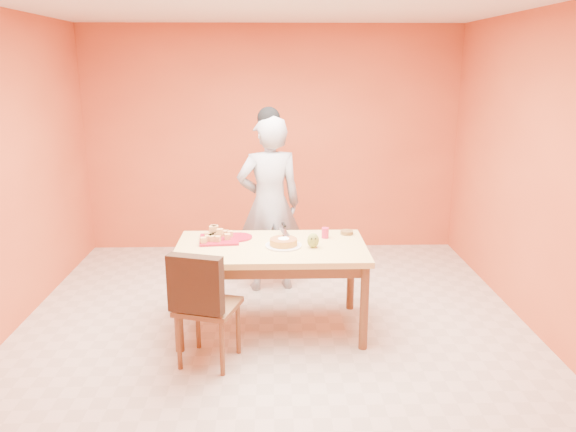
{
  "coord_description": "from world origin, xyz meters",
  "views": [
    {
      "loc": [
        0.0,
        -4.3,
        2.23
      ],
      "look_at": [
        0.13,
        0.3,
        0.99
      ],
      "focal_mm": 35.0,
      "sensor_mm": 36.0,
      "label": 1
    }
  ],
  "objects_px": {
    "red_dinner_plate": "(238,237)",
    "sponge_cake": "(283,242)",
    "magenta_glass": "(325,233)",
    "checker_tin": "(347,232)",
    "pastry_platter": "(219,239)",
    "person": "(269,205)",
    "dining_chair": "(208,304)",
    "egg_ornament": "(313,240)",
    "dining_table": "(271,256)"
  },
  "relations": [
    {
      "from": "red_dinner_plate",
      "to": "sponge_cake",
      "type": "distance_m",
      "value": 0.47
    },
    {
      "from": "magenta_glass",
      "to": "checker_tin",
      "type": "distance_m",
      "value": 0.23
    },
    {
      "from": "pastry_platter",
      "to": "red_dinner_plate",
      "type": "height_order",
      "value": "pastry_platter"
    },
    {
      "from": "person",
      "to": "checker_tin",
      "type": "bearing_deg",
      "value": 127.08
    },
    {
      "from": "sponge_cake",
      "to": "checker_tin",
      "type": "bearing_deg",
      "value": 29.91
    },
    {
      "from": "pastry_platter",
      "to": "sponge_cake",
      "type": "distance_m",
      "value": 0.58
    },
    {
      "from": "dining_chair",
      "to": "checker_tin",
      "type": "height_order",
      "value": "dining_chair"
    },
    {
      "from": "dining_chair",
      "to": "pastry_platter",
      "type": "height_order",
      "value": "dining_chair"
    },
    {
      "from": "egg_ornament",
      "to": "checker_tin",
      "type": "xyz_separation_m",
      "value": [
        0.33,
        0.37,
        -0.05
      ]
    },
    {
      "from": "pastry_platter",
      "to": "egg_ornament",
      "type": "bearing_deg",
      "value": -15.0
    },
    {
      "from": "egg_ornament",
      "to": "checker_tin",
      "type": "bearing_deg",
      "value": 30.92
    },
    {
      "from": "dining_table",
      "to": "dining_chair",
      "type": "bearing_deg",
      "value": -130.0
    },
    {
      "from": "pastry_platter",
      "to": "checker_tin",
      "type": "height_order",
      "value": "checker_tin"
    },
    {
      "from": "pastry_platter",
      "to": "red_dinner_plate",
      "type": "bearing_deg",
      "value": 23.4
    },
    {
      "from": "dining_chair",
      "to": "magenta_glass",
      "type": "height_order",
      "value": "dining_chair"
    },
    {
      "from": "dining_table",
      "to": "red_dinner_plate",
      "type": "bearing_deg",
      "value": 143.21
    },
    {
      "from": "person",
      "to": "pastry_platter",
      "type": "xyz_separation_m",
      "value": [
        -0.43,
        -0.78,
        -0.11
      ]
    },
    {
      "from": "dining_chair",
      "to": "magenta_glass",
      "type": "relative_size",
      "value": 10.17
    },
    {
      "from": "dining_table",
      "to": "checker_tin",
      "type": "relative_size",
      "value": 14.05
    },
    {
      "from": "person",
      "to": "egg_ornament",
      "type": "bearing_deg",
      "value": 99.22
    },
    {
      "from": "red_dinner_plate",
      "to": "magenta_glass",
      "type": "height_order",
      "value": "magenta_glass"
    },
    {
      "from": "checker_tin",
      "to": "pastry_platter",
      "type": "bearing_deg",
      "value": -172.26
    },
    {
      "from": "sponge_cake",
      "to": "pastry_platter",
      "type": "bearing_deg",
      "value": 162.26
    },
    {
      "from": "egg_ornament",
      "to": "magenta_glass",
      "type": "height_order",
      "value": "egg_ornament"
    },
    {
      "from": "sponge_cake",
      "to": "checker_tin",
      "type": "distance_m",
      "value": 0.66
    },
    {
      "from": "dining_table",
      "to": "egg_ornament",
      "type": "xyz_separation_m",
      "value": [
        0.35,
        -0.06,
        0.16
      ]
    },
    {
      "from": "person",
      "to": "pastry_platter",
      "type": "height_order",
      "value": "person"
    },
    {
      "from": "dining_table",
      "to": "person",
      "type": "height_order",
      "value": "person"
    },
    {
      "from": "person",
      "to": "red_dinner_plate",
      "type": "height_order",
      "value": "person"
    },
    {
      "from": "red_dinner_plate",
      "to": "sponge_cake",
      "type": "height_order",
      "value": "sponge_cake"
    },
    {
      "from": "dining_chair",
      "to": "sponge_cake",
      "type": "xyz_separation_m",
      "value": [
        0.58,
        0.55,
        0.31
      ]
    },
    {
      "from": "dining_table",
      "to": "pastry_platter",
      "type": "bearing_deg",
      "value": 161.54
    },
    {
      "from": "person",
      "to": "egg_ornament",
      "type": "height_order",
      "value": "person"
    },
    {
      "from": "dining_chair",
      "to": "red_dinner_plate",
      "type": "bearing_deg",
      "value": 93.38
    },
    {
      "from": "checker_tin",
      "to": "person",
      "type": "bearing_deg",
      "value": 138.14
    },
    {
      "from": "person",
      "to": "magenta_glass",
      "type": "distance_m",
      "value": 0.88
    },
    {
      "from": "sponge_cake",
      "to": "checker_tin",
      "type": "xyz_separation_m",
      "value": [
        0.58,
        0.33,
        -0.02
      ]
    },
    {
      "from": "red_dinner_plate",
      "to": "egg_ornament",
      "type": "distance_m",
      "value": 0.7
    },
    {
      "from": "pastry_platter",
      "to": "checker_tin",
      "type": "distance_m",
      "value": 1.14
    },
    {
      "from": "dining_table",
      "to": "pastry_platter",
      "type": "distance_m",
      "value": 0.49
    },
    {
      "from": "egg_ornament",
      "to": "person",
      "type": "bearing_deg",
      "value": 93.04
    },
    {
      "from": "person",
      "to": "pastry_platter",
      "type": "distance_m",
      "value": 0.9
    },
    {
      "from": "checker_tin",
      "to": "magenta_glass",
      "type": "bearing_deg",
      "value": -153.62
    },
    {
      "from": "dining_chair",
      "to": "person",
      "type": "distance_m",
      "value": 1.62
    },
    {
      "from": "person",
      "to": "magenta_glass",
      "type": "height_order",
      "value": "person"
    },
    {
      "from": "red_dinner_plate",
      "to": "checker_tin",
      "type": "height_order",
      "value": "checker_tin"
    },
    {
      "from": "dining_table",
      "to": "pastry_platter",
      "type": "relative_size",
      "value": 4.83
    },
    {
      "from": "person",
      "to": "red_dinner_plate",
      "type": "distance_m",
      "value": 0.77
    },
    {
      "from": "person",
      "to": "sponge_cake",
      "type": "xyz_separation_m",
      "value": [
        0.12,
        -0.95,
        -0.09
      ]
    },
    {
      "from": "red_dinner_plate",
      "to": "dining_chair",
      "type": "bearing_deg",
      "value": -103.34
    }
  ]
}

